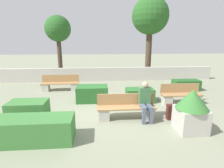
% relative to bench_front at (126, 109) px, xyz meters
% --- Properties ---
extents(ground_plane, '(60.00, 60.00, 0.00)m').
position_rel_bench_front_xyz_m(ground_plane, '(-0.55, 0.86, -0.32)').
color(ground_plane, gray).
extents(perimeter_wall, '(14.83, 0.30, 0.89)m').
position_rel_bench_front_xyz_m(perimeter_wall, '(-0.55, 6.02, 0.12)').
color(perimeter_wall, '#B7B2A8').
rests_on(perimeter_wall, ground_plane).
extents(bench_front, '(2.00, 0.48, 0.83)m').
position_rel_bench_front_xyz_m(bench_front, '(0.00, 0.00, 0.00)').
color(bench_front, '#A37A4C').
rests_on(bench_front, ground_plane).
extents(bench_left_side, '(1.72, 0.48, 0.83)m').
position_rel_bench_front_xyz_m(bench_left_side, '(2.57, 1.28, -0.01)').
color(bench_left_side, '#A37A4C').
rests_on(bench_left_side, ground_plane).
extents(bench_right_side, '(1.99, 0.49, 0.83)m').
position_rel_bench_front_xyz_m(bench_right_side, '(-3.01, 3.77, -0.00)').
color(bench_right_side, '#A37A4C').
rests_on(bench_right_side, ground_plane).
extents(person_seated_man, '(0.38, 0.63, 1.30)m').
position_rel_bench_front_xyz_m(person_seated_man, '(0.62, -0.14, 0.39)').
color(person_seated_man, '#515B70').
rests_on(person_seated_man, ground_plane).
extents(hedge_block_near_left, '(1.40, 0.68, 0.57)m').
position_rel_bench_front_xyz_m(hedge_block_near_left, '(3.82, 3.31, -0.04)').
color(hedge_block_near_left, '#235623').
rests_on(hedge_block_near_left, ground_plane).
extents(hedge_block_near_right, '(2.19, 0.77, 0.68)m').
position_rel_bench_front_xyz_m(hedge_block_near_right, '(-2.72, -1.25, 0.01)').
color(hedge_block_near_right, '#3D7A38').
rests_on(hedge_block_near_right, ground_plane).
extents(hedge_block_mid_left, '(1.36, 0.82, 0.69)m').
position_rel_bench_front_xyz_m(hedge_block_mid_left, '(-1.23, 1.89, 0.02)').
color(hedge_block_mid_left, '#286028').
rests_on(hedge_block_mid_left, ground_plane).
extents(hedge_block_mid_right, '(1.26, 0.78, 0.64)m').
position_rel_bench_front_xyz_m(hedge_block_mid_right, '(-3.35, 0.20, -0.01)').
color(hedge_block_mid_right, '#3D7A38').
rests_on(hedge_block_mid_right, ground_plane).
extents(hedge_block_far_left, '(1.19, 0.69, 0.58)m').
position_rel_bench_front_xyz_m(hedge_block_far_left, '(0.87, 1.67, -0.03)').
color(hedge_block_far_left, '#286028').
rests_on(hedge_block_far_left, ground_plane).
extents(planter_corner_left, '(0.94, 0.94, 1.28)m').
position_rel_bench_front_xyz_m(planter_corner_left, '(1.76, -1.01, 0.37)').
color(planter_corner_left, '#B7B2A8').
rests_on(planter_corner_left, ground_plane).
extents(suitcase, '(0.40, 0.19, 0.73)m').
position_rel_bench_front_xyz_m(suitcase, '(1.57, -0.21, -0.06)').
color(suitcase, '#471E19').
rests_on(suitcase, ground_plane).
extents(tree_leftmost, '(1.82, 1.82, 4.38)m').
position_rel_bench_front_xyz_m(tree_leftmost, '(-3.73, 7.54, 3.06)').
color(tree_leftmost, '#473828').
rests_on(tree_leftmost, ground_plane).
extents(tree_center_left, '(2.54, 2.54, 5.59)m').
position_rel_bench_front_xyz_m(tree_center_left, '(2.71, 6.98, 3.90)').
color(tree_center_left, '#473828').
rests_on(tree_center_left, ground_plane).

